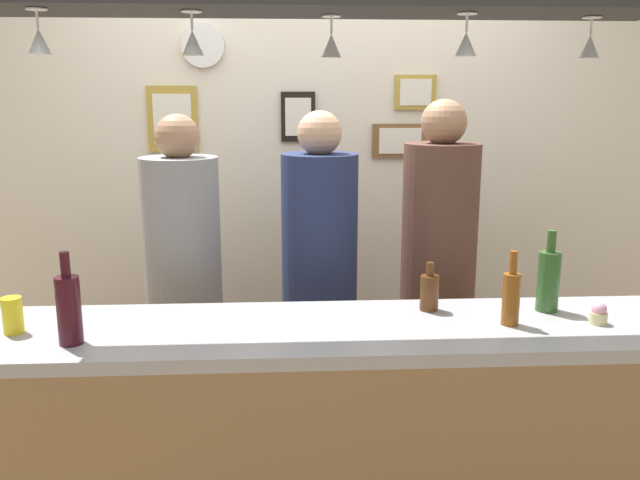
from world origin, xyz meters
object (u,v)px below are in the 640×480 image
person_right_brown_shirt (439,251)px  bottle_beer_brown_stubby (429,291)px  person_middle_navy_shirt (320,259)px  picture_frame_crest (298,117)px  cupcake (599,314)px  drink_can (13,315)px  picture_frame_lower_pair (400,141)px  picture_frame_upper_small (415,92)px  picture_frame_caricature (173,119)px  wall_clock (203,46)px  bottle_wine_dark_red (69,308)px  person_left_grey_shirt (183,263)px  bottle_champagne_green (549,279)px  bottle_beer_amber_tall (511,297)px

person_right_brown_shirt → bottle_beer_brown_stubby: 0.61m
person_middle_navy_shirt → picture_frame_crest: bearing=96.5°
cupcake → person_right_brown_shirt: bearing=116.3°
picture_frame_crest → drink_can: bearing=-124.8°
picture_frame_lower_pair → person_middle_navy_shirt: bearing=-125.1°
person_middle_navy_shirt → picture_frame_upper_small: bearing=50.8°
cupcake → picture_frame_upper_small: (-0.37, 1.44, 0.75)m
picture_frame_caricature → wall_clock: bearing=-2.1°
bottle_beer_brown_stubby → picture_frame_upper_small: picture_frame_upper_small is taller
bottle_wine_dark_red → wall_clock: bearing=79.8°
bottle_wine_dark_red → cupcake: bearing=2.8°
person_middle_navy_shirt → wall_clock: size_ratio=7.55×
picture_frame_caricature → wall_clock: 0.41m
cupcake → drink_can: bearing=179.3°
person_right_brown_shirt → wall_clock: bearing=149.0°
wall_clock → person_left_grey_shirt: bearing=-94.0°
person_right_brown_shirt → picture_frame_upper_small: size_ratio=7.76×
person_right_brown_shirt → picture_frame_crest: bearing=132.6°
person_right_brown_shirt → bottle_champagne_green: 0.67m
bottle_beer_brown_stubby → picture_frame_lower_pair: (0.10, 1.26, 0.46)m
person_right_brown_shirt → wall_clock: 1.60m
person_middle_navy_shirt → bottle_wine_dark_red: person_middle_navy_shirt is taller
drink_can → picture_frame_upper_small: (1.61, 1.41, 0.73)m
bottle_wine_dark_red → picture_frame_lower_pair: picture_frame_lower_pair is taller
cupcake → picture_frame_crest: 1.86m
bottle_beer_amber_tall → wall_clock: wall_clock is taller
person_left_grey_shirt → bottle_champagne_green: person_left_grey_shirt is taller
person_right_brown_shirt → bottle_beer_amber_tall: size_ratio=6.57×
drink_can → cupcake: size_ratio=1.56×
picture_frame_caricature → wall_clock: size_ratio=1.55×
bottle_beer_brown_stubby → drink_can: 1.44m
person_right_brown_shirt → drink_can: (-1.60, -0.74, -0.02)m
bottle_champagne_green → person_right_brown_shirt: bearing=112.6°
picture_frame_lower_pair → wall_clock: 1.14m
wall_clock → person_right_brown_shirt: bearing=-31.0°
picture_frame_crest → picture_frame_upper_small: bearing=0.0°
cupcake → picture_frame_caricature: size_ratio=0.23×
bottle_champagne_green → drink_can: bearing=-176.1°
person_left_grey_shirt → bottle_beer_brown_stubby: person_left_grey_shirt is taller
bottle_beer_brown_stubby → picture_frame_upper_small: (0.18, 1.26, 0.72)m
person_right_brown_shirt → picture_frame_upper_small: (0.01, 0.67, 0.71)m
person_left_grey_shirt → person_middle_navy_shirt: bearing=0.0°
person_middle_navy_shirt → cupcake: 1.20m
person_left_grey_shirt → picture_frame_lower_pair: 1.36m
person_left_grey_shirt → bottle_wine_dark_red: person_left_grey_shirt is taller
person_left_grey_shirt → person_middle_navy_shirt: person_middle_navy_shirt is taller
bottle_wine_dark_red → bottle_beer_amber_tall: bearing=3.8°
drink_can → picture_frame_crest: picture_frame_crest is taller
picture_frame_caricature → bottle_beer_amber_tall: bearing=-46.7°
person_left_grey_shirt → drink_can: bearing=-121.1°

